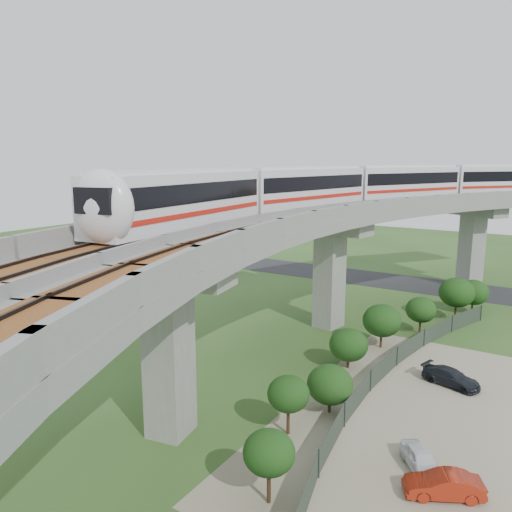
% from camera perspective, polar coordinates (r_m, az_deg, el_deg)
% --- Properties ---
extents(ground, '(160.00, 160.00, 0.00)m').
position_cam_1_polar(ground, '(37.19, 0.23, -12.19)').
color(ground, '#2F4B1E').
rests_on(ground, ground).
extents(dirt_lot, '(18.00, 26.00, 0.04)m').
position_cam_1_polar(dirt_lot, '(31.01, 21.79, -17.97)').
color(dirt_lot, gray).
rests_on(dirt_lot, ground).
extents(asphalt_road, '(60.00, 8.00, 0.03)m').
position_cam_1_polar(asphalt_road, '(63.46, 14.68, -2.72)').
color(asphalt_road, '#232326').
rests_on(asphalt_road, ground).
extents(viaduct, '(19.58, 73.98, 11.40)m').
position_cam_1_polar(viaduct, '(32.81, 5.95, 1.12)').
color(viaduct, '#99968E').
rests_on(viaduct, ground).
extents(metro_train, '(20.66, 58.97, 3.64)m').
position_cam_1_polar(metro_train, '(47.85, 13.31, 7.90)').
color(metro_train, silver).
rests_on(metro_train, ground).
extents(fence, '(3.87, 38.73, 1.50)m').
position_cam_1_polar(fence, '(33.25, 15.12, -14.11)').
color(fence, '#2D382D').
rests_on(fence, ground).
extents(tree_0, '(2.86, 2.86, 3.32)m').
position_cam_1_polar(tree_0, '(52.29, 23.59, -3.83)').
color(tree_0, '#382314').
rests_on(tree_0, ground).
extents(tree_1, '(3.17, 3.17, 4.04)m').
position_cam_1_polar(tree_1, '(49.23, 21.96, -3.89)').
color(tree_1, '#382314').
rests_on(tree_1, ground).
extents(tree_2, '(2.55, 2.55, 3.19)m').
position_cam_1_polar(tree_2, '(44.78, 18.33, -5.85)').
color(tree_2, '#382314').
rests_on(tree_2, ground).
extents(tree_3, '(3.00, 3.00, 3.52)m').
position_cam_1_polar(tree_3, '(40.53, 14.19, -7.17)').
color(tree_3, '#382314').
rests_on(tree_3, ground).
extents(tree_4, '(2.74, 2.74, 2.93)m').
position_cam_1_polar(tree_4, '(36.35, 10.53, -9.95)').
color(tree_4, '#382314').
rests_on(tree_4, ground).
extents(tree_5, '(2.70, 2.70, 2.93)m').
position_cam_1_polar(tree_5, '(30.23, 8.45, -14.32)').
color(tree_5, '#382314').
rests_on(tree_5, ground).
extents(tree_6, '(2.29, 2.29, 3.33)m').
position_cam_1_polar(tree_6, '(27.61, 3.73, -15.46)').
color(tree_6, '#382314').
rests_on(tree_6, ground).
extents(tree_7, '(2.26, 2.26, 3.37)m').
position_cam_1_polar(tree_7, '(22.74, 1.49, -21.56)').
color(tree_7, '#382314').
rests_on(tree_7, ground).
extents(car_white, '(2.84, 3.22, 1.05)m').
position_cam_1_polar(car_white, '(26.82, 18.38, -21.26)').
color(car_white, silver).
rests_on(car_white, dirt_lot).
extents(car_red, '(3.57, 2.62, 1.12)m').
position_cam_1_polar(car_red, '(25.42, 20.64, -23.29)').
color(car_red, maroon).
rests_on(car_red, dirt_lot).
extents(car_dark, '(4.04, 2.51, 1.09)m').
position_cam_1_polar(car_dark, '(36.02, 21.40, -12.77)').
color(car_dark, black).
rests_on(car_dark, dirt_lot).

